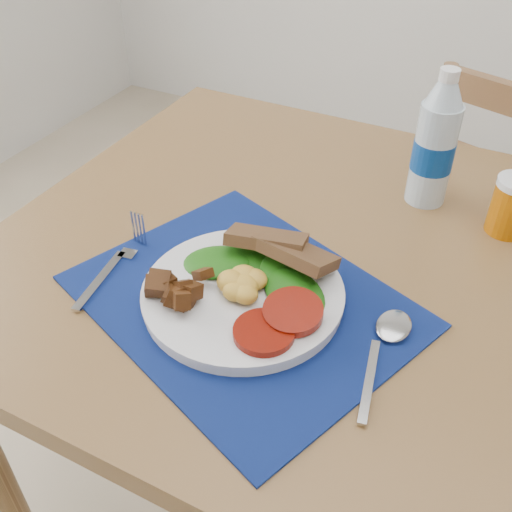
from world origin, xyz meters
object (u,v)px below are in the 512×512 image
Objects in this scene: water_bottle at (435,146)px; juice_glass at (512,207)px; chair_far at (503,194)px; breakfast_plate at (238,290)px.

water_bottle is 2.61× the size of juice_glass.
chair_far reaches higher than juice_glass.
water_bottle is 0.16m from juice_glass.
chair_far is 0.57m from juice_glass.
water_bottle is (-0.12, -0.47, 0.33)m from chair_far.
juice_glass is at bearing -12.77° from water_bottle.
breakfast_plate is (-0.28, -0.85, 0.25)m from chair_far.
chair_far is 4.32× the size of water_bottle.
breakfast_plate is 0.46m from juice_glass.
breakfast_plate is at bearing 88.56° from chair_far.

